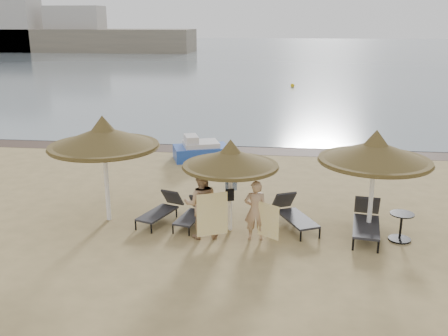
{
  "coord_description": "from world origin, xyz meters",
  "views": [
    {
      "loc": [
        1.59,
        -12.34,
        5.65
      ],
      "look_at": [
        -0.03,
        1.2,
        1.59
      ],
      "focal_mm": 40.0,
      "sensor_mm": 36.0,
      "label": 1
    }
  ],
  "objects_px": {
    "palapa_left": "(103,138)",
    "palapa_center": "(231,159)",
    "lounger_near_left": "(193,213)",
    "side_table": "(401,227)",
    "lounger_near_right": "(293,213)",
    "lounger_far_right": "(366,220)",
    "person_left": "(201,198)",
    "pedal_boat": "(200,150)",
    "palapa_right": "(375,152)",
    "person_right": "(256,206)",
    "lounger_far_left": "(162,209)"
  },
  "relations": [
    {
      "from": "palapa_right",
      "to": "lounger_far_left",
      "type": "height_order",
      "value": "palapa_right"
    },
    {
      "from": "lounger_far_left",
      "to": "lounger_near_right",
      "type": "distance_m",
      "value": 3.81
    },
    {
      "from": "lounger_far_left",
      "to": "person_left",
      "type": "distance_m",
      "value": 1.85
    },
    {
      "from": "person_left",
      "to": "palapa_left",
      "type": "bearing_deg",
      "value": -26.64
    },
    {
      "from": "palapa_left",
      "to": "person_left",
      "type": "relative_size",
      "value": 1.42
    },
    {
      "from": "lounger_far_left",
      "to": "lounger_near_left",
      "type": "distance_m",
      "value": 0.95
    },
    {
      "from": "lounger_near_right",
      "to": "person_right",
      "type": "bearing_deg",
      "value": -160.62
    },
    {
      "from": "palapa_right",
      "to": "lounger_far_right",
      "type": "distance_m",
      "value": 1.93
    },
    {
      "from": "lounger_far_left",
      "to": "side_table",
      "type": "distance_m",
      "value": 6.66
    },
    {
      "from": "lounger_near_left",
      "to": "person_right",
      "type": "distance_m",
      "value": 2.14
    },
    {
      "from": "palapa_center",
      "to": "lounger_far_right",
      "type": "height_order",
      "value": "palapa_center"
    },
    {
      "from": "palapa_right",
      "to": "pedal_boat",
      "type": "xyz_separation_m",
      "value": [
        -5.82,
        7.07,
        -1.95
      ]
    },
    {
      "from": "palapa_left",
      "to": "palapa_center",
      "type": "xyz_separation_m",
      "value": [
        3.62,
        -0.32,
        -0.4
      ]
    },
    {
      "from": "palapa_right",
      "to": "pedal_boat",
      "type": "distance_m",
      "value": 9.36
    },
    {
      "from": "side_table",
      "to": "lounger_far_left",
      "type": "bearing_deg",
      "value": 174.87
    },
    {
      "from": "lounger_near_left",
      "to": "lounger_near_right",
      "type": "relative_size",
      "value": 0.85
    },
    {
      "from": "lounger_near_right",
      "to": "side_table",
      "type": "xyz_separation_m",
      "value": [
        2.82,
        -0.63,
        -0.02
      ]
    },
    {
      "from": "side_table",
      "to": "person_right",
      "type": "height_order",
      "value": "person_right"
    },
    {
      "from": "lounger_far_left",
      "to": "lounger_far_right",
      "type": "height_order",
      "value": "lounger_far_right"
    },
    {
      "from": "palapa_right",
      "to": "person_left",
      "type": "distance_m",
      "value": 4.72
    },
    {
      "from": "palapa_center",
      "to": "lounger_far_right",
      "type": "bearing_deg",
      "value": 2.12
    },
    {
      "from": "side_table",
      "to": "lounger_near_right",
      "type": "bearing_deg",
      "value": 167.5
    },
    {
      "from": "palapa_right",
      "to": "person_left",
      "type": "height_order",
      "value": "palapa_right"
    },
    {
      "from": "palapa_center",
      "to": "lounger_near_left",
      "type": "height_order",
      "value": "palapa_center"
    },
    {
      "from": "lounger_far_left",
      "to": "palapa_center",
      "type": "bearing_deg",
      "value": 6.65
    },
    {
      "from": "pedal_boat",
      "to": "palapa_right",
      "type": "bearing_deg",
      "value": -69.86
    },
    {
      "from": "side_table",
      "to": "palapa_right",
      "type": "bearing_deg",
      "value": 162.76
    },
    {
      "from": "palapa_left",
      "to": "palapa_right",
      "type": "xyz_separation_m",
      "value": [
        7.4,
        -0.2,
        -0.14
      ]
    },
    {
      "from": "palapa_center",
      "to": "side_table",
      "type": "bearing_deg",
      "value": -1.5
    },
    {
      "from": "palapa_center",
      "to": "palapa_right",
      "type": "xyz_separation_m",
      "value": [
        3.78,
        0.12,
        0.26
      ]
    },
    {
      "from": "palapa_left",
      "to": "person_right",
      "type": "bearing_deg",
      "value": -11.03
    },
    {
      "from": "palapa_left",
      "to": "lounger_near_left",
      "type": "xyz_separation_m",
      "value": [
        2.5,
        0.02,
        -2.15
      ]
    },
    {
      "from": "palapa_center",
      "to": "lounger_near_left",
      "type": "xyz_separation_m",
      "value": [
        -1.12,
        0.35,
        -1.76
      ]
    },
    {
      "from": "side_table",
      "to": "pedal_boat",
      "type": "height_order",
      "value": "pedal_boat"
    },
    {
      "from": "palapa_left",
      "to": "person_left",
      "type": "distance_m",
      "value": 3.32
    },
    {
      "from": "lounger_far_left",
      "to": "lounger_near_right",
      "type": "height_order",
      "value": "lounger_near_right"
    },
    {
      "from": "lounger_near_right",
      "to": "lounger_far_left",
      "type": "bearing_deg",
      "value": 154.51
    },
    {
      "from": "lounger_near_right",
      "to": "lounger_far_right",
      "type": "xyz_separation_m",
      "value": [
        1.97,
        -0.37,
        0.03
      ]
    },
    {
      "from": "lounger_near_left",
      "to": "side_table",
      "type": "xyz_separation_m",
      "value": [
        5.69,
        -0.47,
        0.04
      ]
    },
    {
      "from": "lounger_far_left",
      "to": "person_right",
      "type": "bearing_deg",
      "value": -0.12
    },
    {
      "from": "lounger_far_right",
      "to": "side_table",
      "type": "bearing_deg",
      "value": -8.17
    },
    {
      "from": "palapa_right",
      "to": "palapa_center",
      "type": "bearing_deg",
      "value": -178.11
    },
    {
      "from": "palapa_left",
      "to": "lounger_far_right",
      "type": "relative_size",
      "value": 1.48
    },
    {
      "from": "lounger_near_right",
      "to": "palapa_left",
      "type": "bearing_deg",
      "value": 156.01
    },
    {
      "from": "palapa_center",
      "to": "pedal_boat",
      "type": "distance_m",
      "value": 7.66
    },
    {
      "from": "palapa_center",
      "to": "person_left",
      "type": "bearing_deg",
      "value": -142.72
    },
    {
      "from": "palapa_center",
      "to": "side_table",
      "type": "xyz_separation_m",
      "value": [
        4.57,
        -0.12,
        -1.72
      ]
    },
    {
      "from": "palapa_left",
      "to": "palapa_right",
      "type": "distance_m",
      "value": 7.41
    },
    {
      "from": "lounger_near_left",
      "to": "side_table",
      "type": "distance_m",
      "value": 5.71
    },
    {
      "from": "palapa_right",
      "to": "person_left",
      "type": "xyz_separation_m",
      "value": [
        -4.51,
        -0.68,
        -1.23
      ]
    }
  ]
}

